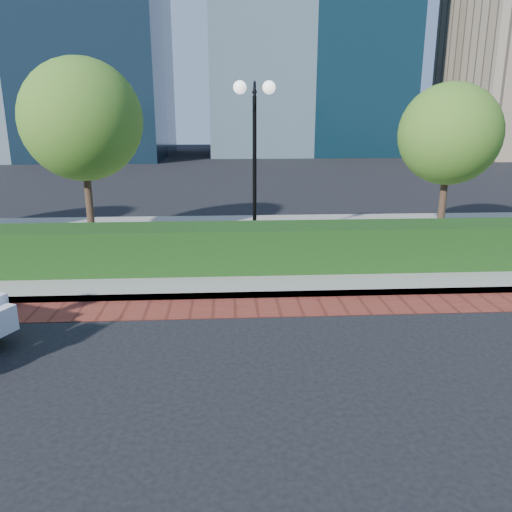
{
  "coord_description": "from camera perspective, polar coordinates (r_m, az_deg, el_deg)",
  "views": [
    {
      "loc": [
        0.28,
        -7.39,
        3.52
      ],
      "look_at": [
        0.82,
        1.6,
        1.0
      ],
      "focal_mm": 35.0,
      "sensor_mm": 36.0,
      "label": 1
    }
  ],
  "objects": [
    {
      "name": "ground",
      "position": [
        8.19,
        -5.14,
        -9.9
      ],
      "size": [
        120.0,
        120.0,
        0.0
      ],
      "primitive_type": "plane",
      "color": "black",
      "rests_on": "ground"
    },
    {
      "name": "brick_strip",
      "position": [
        9.56,
        -4.9,
        -5.99
      ],
      "size": [
        60.0,
        1.0,
        0.01
      ],
      "primitive_type": "cube",
      "color": "maroon",
      "rests_on": "ground"
    },
    {
      "name": "sidewalk",
      "position": [
        13.83,
        -4.49,
        1.16
      ],
      "size": [
        60.0,
        8.0,
        0.15
      ],
      "primitive_type": "cube",
      "color": "gray",
      "rests_on": "ground"
    },
    {
      "name": "hedge_main",
      "position": [
        11.36,
        -4.74,
        0.94
      ],
      "size": [
        18.0,
        1.2,
        1.0
      ],
      "primitive_type": "cube",
      "color": "black",
      "rests_on": "sidewalk"
    },
    {
      "name": "lamppost",
      "position": [
        12.62,
        -0.17,
        13.08
      ],
      "size": [
        1.02,
        0.7,
        4.21
      ],
      "color": "black",
      "rests_on": "sidewalk"
    },
    {
      "name": "tree_b",
      "position": [
        14.4,
        -19.29,
        14.45
      ],
      "size": [
        3.2,
        3.2,
        4.89
      ],
      "color": "#332319",
      "rests_on": "sidewalk"
    },
    {
      "name": "tree_c",
      "position": [
        15.22,
        21.23,
        12.83
      ],
      "size": [
        2.8,
        2.8,
        4.3
      ],
      "color": "#332319",
      "rests_on": "sidewalk"
    }
  ]
}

